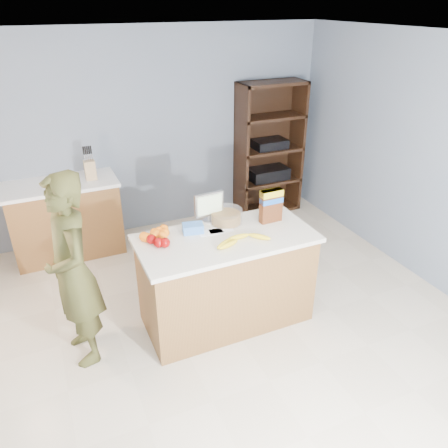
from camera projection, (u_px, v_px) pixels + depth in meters
name	position (u px, v px, depth m)	size (l,w,h in m)	color
floor	(240.00, 338.00, 3.97)	(4.50, 5.00, 0.02)	beige
walls	(243.00, 165.00, 3.21)	(4.52, 5.02, 2.51)	slate
counter_peninsula	(226.00, 282.00, 4.02)	(1.56, 0.76, 0.90)	brown
back_cabinet	(66.00, 218.00, 5.11)	(1.24, 0.62, 0.90)	brown
shelving_unit	(267.00, 151.00, 6.04)	(0.90, 0.40, 1.80)	black
person	(73.00, 272.00, 3.43)	(0.60, 0.40, 1.66)	#3C3C1A
knife_block	(90.00, 169.00, 4.95)	(0.12, 0.10, 0.31)	tan
envelopes	(216.00, 231.00, 3.88)	(0.33, 0.14, 0.00)	white
bananas	(238.00, 240.00, 3.69)	(0.51, 0.18, 0.05)	yellow
apples	(158.00, 241.00, 3.64)	(0.17, 0.19, 0.09)	#820505
oranges	(156.00, 234.00, 3.75)	(0.28, 0.20, 0.08)	orange
blue_carton	(193.00, 228.00, 3.85)	(0.18, 0.12, 0.08)	blue
salad_bowl	(226.00, 217.00, 4.01)	(0.30, 0.30, 0.13)	#267219
tv	(209.00, 206.00, 3.99)	(0.28, 0.12, 0.28)	silver
cereal_box	(271.00, 203.00, 3.98)	(0.21, 0.08, 0.31)	#592B14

